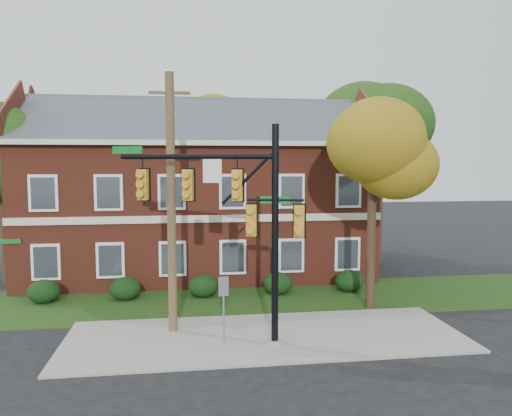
{
  "coord_description": "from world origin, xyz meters",
  "views": [
    {
      "loc": [
        -2.77,
        -15.96,
        6.15
      ],
      "look_at": [
        -0.06,
        3.0,
        4.44
      ],
      "focal_mm": 35.0,
      "sensor_mm": 36.0,
      "label": 1
    }
  ],
  "objects": [
    {
      "name": "hedge_left",
      "position": [
        -5.5,
        6.7,
        0.53
      ],
      "size": [
        1.4,
        1.26,
        1.05
      ],
      "primitive_type": "ellipsoid",
      "color": "black",
      "rests_on": "ground"
    },
    {
      "name": "sidewalk",
      "position": [
        0.0,
        1.0,
        0.04
      ],
      "size": [
        14.0,
        5.0,
        0.08
      ],
      "primitive_type": "cube",
      "color": "gray",
      "rests_on": "ground"
    },
    {
      "name": "tree_right_rear",
      "position": [
        9.31,
        12.81,
        8.12
      ],
      "size": [
        6.3,
        5.95,
        10.62
      ],
      "color": "black",
      "rests_on": "ground"
    },
    {
      "name": "tree_near_right",
      "position": [
        5.22,
        3.87,
        6.67
      ],
      "size": [
        4.5,
        4.25,
        8.58
      ],
      "color": "black",
      "rests_on": "ground"
    },
    {
      "name": "ground",
      "position": [
        0.0,
        0.0,
        0.0
      ],
      "size": [
        120.0,
        120.0,
        0.0
      ],
      "primitive_type": "plane",
      "color": "black",
      "rests_on": "ground"
    },
    {
      "name": "sign_post",
      "position": [
        -1.53,
        0.48,
        1.61
      ],
      "size": [
        0.34,
        0.11,
        2.37
      ],
      "rotation": [
        0.0,
        0.0,
        0.21
      ],
      "color": "slate",
      "rests_on": "ground"
    },
    {
      "name": "hedge_right",
      "position": [
        1.5,
        6.7,
        0.53
      ],
      "size": [
        1.4,
        1.26,
        1.05
      ],
      "primitive_type": "ellipsoid",
      "color": "black",
      "rests_on": "ground"
    },
    {
      "name": "hedge_center",
      "position": [
        -2.0,
        6.7,
        0.53
      ],
      "size": [
        1.4,
        1.26,
        1.05
      ],
      "primitive_type": "ellipsoid",
      "color": "black",
      "rests_on": "ground"
    },
    {
      "name": "utility_pole",
      "position": [
        -3.26,
        2.0,
        4.74
      ],
      "size": [
        1.46,
        0.32,
        9.34
      ],
      "rotation": [
        0.0,
        0.0,
        -0.03
      ],
      "color": "#4C3623",
      "rests_on": "ground"
    },
    {
      "name": "hedge_far_right",
      "position": [
        5.0,
        6.7,
        0.53
      ],
      "size": [
        1.4,
        1.26,
        1.05
      ],
      "primitive_type": "ellipsoid",
      "color": "black",
      "rests_on": "ground"
    },
    {
      "name": "hedge_far_left",
      "position": [
        -9.0,
        6.7,
        0.53
      ],
      "size": [
        1.4,
        1.26,
        1.05
      ],
      "primitive_type": "ellipsoid",
      "color": "black",
      "rests_on": "ground"
    },
    {
      "name": "grass_strip",
      "position": [
        0.0,
        6.0,
        0.02
      ],
      "size": [
        30.0,
        6.0,
        0.04
      ],
      "primitive_type": "cube",
      "color": "#193811",
      "rests_on": "ground"
    },
    {
      "name": "tree_left_rear",
      "position": [
        -11.73,
        10.84,
        6.68
      ],
      "size": [
        5.4,
        5.1,
        8.88
      ],
      "color": "black",
      "rests_on": "ground"
    },
    {
      "name": "traffic_signal",
      "position": [
        -1.1,
        0.63,
        4.62
      ],
      "size": [
        6.45,
        2.04,
        7.44
      ],
      "rotation": [
        0.0,
        0.0,
        -0.28
      ],
      "color": "gray",
      "rests_on": "ground"
    },
    {
      "name": "tree_far_rear",
      "position": [
        -0.66,
        19.79,
        8.84
      ],
      "size": [
        6.84,
        6.46,
        11.52
      ],
      "color": "black",
      "rests_on": "ground"
    },
    {
      "name": "apartment_building",
      "position": [
        -2.0,
        11.95,
        4.99
      ],
      "size": [
        18.8,
        8.8,
        9.74
      ],
      "color": "maroon",
      "rests_on": "ground"
    }
  ]
}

